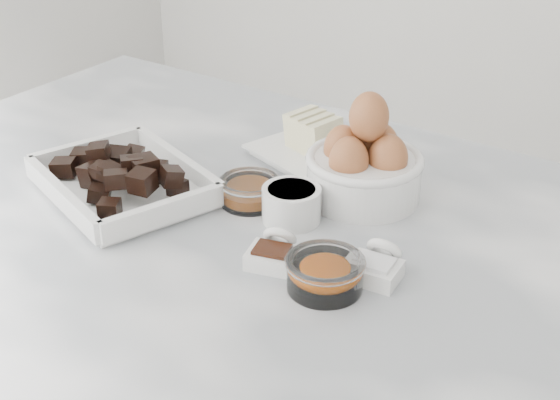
# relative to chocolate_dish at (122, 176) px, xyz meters

# --- Properties ---
(marble_slab) EXTENTS (1.20, 0.80, 0.04)m
(marble_slab) POSITION_rel_chocolate_dish_xyz_m (0.20, 0.01, -0.04)
(marble_slab) COLOR silver
(marble_slab) RESTS_ON cabinet
(chocolate_dish) EXTENTS (0.27, 0.24, 0.06)m
(chocolate_dish) POSITION_rel_chocolate_dish_xyz_m (0.00, 0.00, 0.00)
(chocolate_dish) COLOR white
(chocolate_dish) RESTS_ON marble_slab
(butter_plate) EXTENTS (0.19, 0.19, 0.06)m
(butter_plate) POSITION_rel_chocolate_dish_xyz_m (0.15, 0.23, -0.00)
(butter_plate) COLOR white
(butter_plate) RESTS_ON marble_slab
(sugar_ramekin) EXTENTS (0.07, 0.07, 0.04)m
(sugar_ramekin) POSITION_rel_chocolate_dish_xyz_m (0.22, 0.07, -0.00)
(sugar_ramekin) COLOR white
(sugar_ramekin) RESTS_ON marble_slab
(egg_bowl) EXTENTS (0.15, 0.15, 0.14)m
(egg_bowl) POSITION_rel_chocolate_dish_xyz_m (0.26, 0.16, 0.02)
(egg_bowl) COLOR white
(egg_bowl) RESTS_ON marble_slab
(honey_bowl) EXTENTS (0.08, 0.08, 0.03)m
(honey_bowl) POSITION_rel_chocolate_dish_xyz_m (0.15, 0.07, -0.01)
(honey_bowl) COLOR white
(honey_bowl) RESTS_ON marble_slab
(zest_bowl) EXTENTS (0.08, 0.08, 0.04)m
(zest_bowl) POSITION_rel_chocolate_dish_xyz_m (0.33, -0.03, -0.00)
(zest_bowl) COLOR white
(zest_bowl) RESTS_ON marble_slab
(vanilla_spoon) EXTENTS (0.06, 0.07, 0.04)m
(vanilla_spoon) POSITION_rel_chocolate_dish_xyz_m (0.25, -0.02, -0.01)
(vanilla_spoon) COLOR white
(vanilla_spoon) RESTS_ON marble_slab
(salt_spoon) EXTENTS (0.06, 0.07, 0.04)m
(salt_spoon) POSITION_rel_chocolate_dish_xyz_m (0.36, 0.02, -0.01)
(salt_spoon) COLOR white
(salt_spoon) RESTS_ON marble_slab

